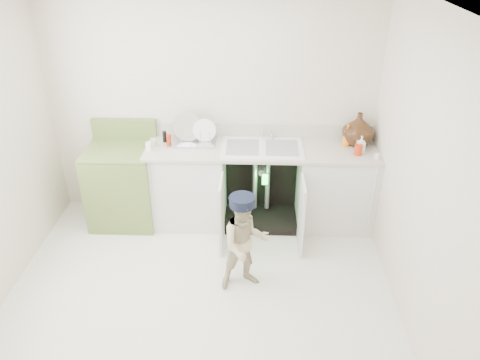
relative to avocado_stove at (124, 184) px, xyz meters
name	(u,v)px	position (x,y,z in m)	size (l,w,h in m)	color
ground	(201,292)	(0.96, -1.18, -0.45)	(3.50, 3.50, 0.00)	beige
room_shell	(194,172)	(0.96, -1.18, 0.80)	(6.00, 5.50, 1.26)	beige
counter_run	(265,183)	(1.55, 0.03, 0.03)	(2.44, 1.02, 1.25)	silver
avocado_stove	(124,184)	(0.00, 0.00, 0.00)	(0.71, 0.65, 1.10)	olive
repair_worker	(245,242)	(1.36, -1.05, 0.03)	(0.54, 0.97, 0.95)	beige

